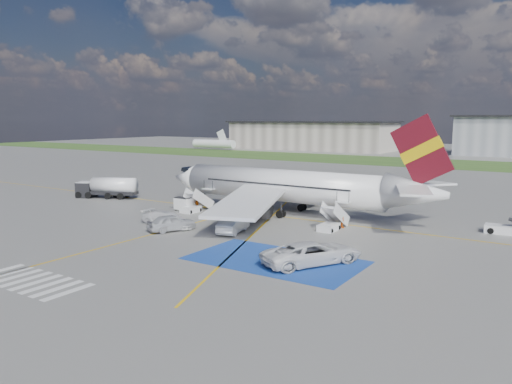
# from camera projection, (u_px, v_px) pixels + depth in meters

# --- Properties ---
(ground) EXTENTS (400.00, 400.00, 0.00)m
(ground) POSITION_uv_depth(u_px,v_px,m) (209.00, 235.00, 49.29)
(ground) COLOR #60605E
(ground) RESTS_ON ground
(grass_strip) EXTENTS (400.00, 30.00, 0.01)m
(grass_strip) POSITION_uv_depth(u_px,v_px,m) (441.00, 163.00, 127.88)
(grass_strip) COLOR #2D4C1E
(grass_strip) RESTS_ON ground
(taxiway_line_main) EXTENTS (120.00, 0.20, 0.01)m
(taxiway_line_main) POSITION_uv_depth(u_px,v_px,m) (273.00, 216.00, 59.22)
(taxiway_line_main) COLOR gold
(taxiway_line_main) RESTS_ON ground
(taxiway_line_cross) EXTENTS (0.20, 60.00, 0.01)m
(taxiway_line_cross) POSITION_uv_depth(u_px,v_px,m) (94.00, 250.00, 43.73)
(taxiway_line_cross) COLOR gold
(taxiway_line_cross) RESTS_ON ground
(taxiway_line_diag) EXTENTS (20.71, 56.45, 0.01)m
(taxiway_line_diag) POSITION_uv_depth(u_px,v_px,m) (273.00, 216.00, 59.22)
(taxiway_line_diag) COLOR gold
(taxiway_line_diag) RESTS_ON ground
(staging_box) EXTENTS (14.00, 8.00, 0.01)m
(staging_box) POSITION_uv_depth(u_px,v_px,m) (275.00, 260.00, 40.56)
(staging_box) COLOR #183D93
(staging_box) RESTS_ON ground
(crosswalk) EXTENTS (9.00, 4.00, 0.01)m
(crosswalk) POSITION_uv_depth(u_px,v_px,m) (31.00, 281.00, 35.38)
(crosswalk) COLOR silver
(crosswalk) RESTS_ON ground
(terminal_west) EXTENTS (60.00, 22.00, 10.00)m
(terminal_west) POSITION_uv_depth(u_px,v_px,m) (311.00, 136.00, 185.94)
(terminal_west) COLOR gray
(terminal_west) RESTS_ON ground
(airliner) EXTENTS (36.81, 32.95, 11.92)m
(airliner) POSITION_uv_depth(u_px,v_px,m) (292.00, 186.00, 59.56)
(airliner) COLOR silver
(airliner) RESTS_ON ground
(airstairs_fwd) EXTENTS (1.90, 5.20, 3.60)m
(airstairs_fwd) POSITION_uv_depth(u_px,v_px,m) (193.00, 207.00, 61.55)
(airstairs_fwd) COLOR silver
(airstairs_fwd) RESTS_ON ground
(airstairs_aft) EXTENTS (1.90, 5.20, 3.60)m
(airstairs_aft) POSITION_uv_depth(u_px,v_px,m) (330.00, 224.00, 51.52)
(airstairs_aft) COLOR silver
(airstairs_aft) RESTS_ON ground
(fuel_tanker) EXTENTS (9.04, 5.54, 3.02)m
(fuel_tanker) POSITION_uv_depth(u_px,v_px,m) (107.00, 189.00, 72.22)
(fuel_tanker) COLOR black
(fuel_tanker) RESTS_ON ground
(gpu_cart) EXTENTS (2.06, 1.35, 1.70)m
(gpu_cart) POSITION_uv_depth(u_px,v_px,m) (183.00, 205.00, 62.32)
(gpu_cart) COLOR silver
(gpu_cart) RESTS_ON ground
(car_silver_a) EXTENTS (3.82, 5.36, 1.69)m
(car_silver_a) POSITION_uv_depth(u_px,v_px,m) (172.00, 223.00, 51.12)
(car_silver_a) COLOR #AFB0B6
(car_silver_a) RESTS_ON ground
(car_silver_b) EXTENTS (3.03, 5.40, 1.69)m
(car_silver_b) POSITION_uv_depth(u_px,v_px,m) (233.00, 224.00, 50.28)
(car_silver_b) COLOR #B6B9BE
(car_silver_b) RESTS_ON ground
(van_white_a) EXTENTS (5.73, 7.02, 2.40)m
(van_white_a) POSITION_uv_depth(u_px,v_px,m) (313.00, 249.00, 39.36)
(van_white_a) COLOR silver
(van_white_a) RESTS_ON ground
(van_white_b) EXTENTS (5.35, 2.53, 2.04)m
(van_white_b) POSITION_uv_depth(u_px,v_px,m) (168.00, 217.00, 53.33)
(van_white_b) COLOR silver
(van_white_b) RESTS_ON ground
(crew_fwd) EXTENTS (0.67, 0.70, 1.61)m
(crew_fwd) POSITION_uv_depth(u_px,v_px,m) (223.00, 206.00, 61.36)
(crew_fwd) COLOR orange
(crew_fwd) RESTS_ON ground
(crew_nose) EXTENTS (0.97, 1.05, 1.72)m
(crew_nose) POSITION_uv_depth(u_px,v_px,m) (196.00, 203.00, 62.98)
(crew_nose) COLOR orange
(crew_nose) RESTS_ON ground
(crew_aft) EXTENTS (0.92, 1.06, 1.71)m
(crew_aft) POSITION_uv_depth(u_px,v_px,m) (342.00, 220.00, 52.51)
(crew_aft) COLOR orange
(crew_aft) RESTS_ON ground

